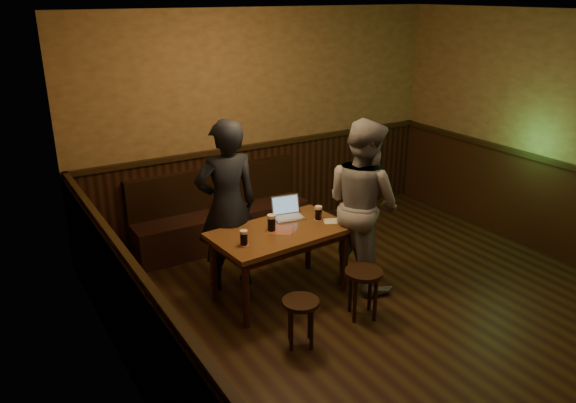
# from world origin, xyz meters

# --- Properties ---
(room) EXTENTS (5.04, 6.04, 2.84)m
(room) POSITION_xyz_m (0.00, 0.22, 1.20)
(room) COLOR black
(room) RESTS_ON ground
(bench) EXTENTS (2.20, 0.50, 0.95)m
(bench) POSITION_xyz_m (-0.77, 2.75, 0.31)
(bench) COLOR black
(bench) RESTS_ON ground
(pub_table) EXTENTS (1.43, 0.89, 0.74)m
(pub_table) POSITION_xyz_m (-0.77, 1.28, 0.64)
(pub_table) COLOR #5A3219
(pub_table) RESTS_ON ground
(stool_left) EXTENTS (0.41, 0.41, 0.45)m
(stool_left) POSITION_xyz_m (-1.05, 0.43, 0.36)
(stool_left) COLOR black
(stool_left) RESTS_ON ground
(stool_right) EXTENTS (0.47, 0.47, 0.49)m
(stool_right) POSITION_xyz_m (-0.30, 0.51, 0.39)
(stool_right) COLOR black
(stool_right) RESTS_ON ground
(pint_left) EXTENTS (0.10, 0.10, 0.15)m
(pint_left) POSITION_xyz_m (-1.24, 1.15, 0.81)
(pint_left) COLOR #9B2C13
(pint_left) RESTS_ON pub_table
(pint_mid) EXTENTS (0.11, 0.11, 0.17)m
(pint_mid) POSITION_xyz_m (-0.85, 1.31, 0.82)
(pint_mid) COLOR #9B2C13
(pint_mid) RESTS_ON pub_table
(pint_right) EXTENTS (0.10, 0.10, 0.15)m
(pint_right) POSITION_xyz_m (-0.29, 1.31, 0.81)
(pint_right) COLOR #9B2C13
(pint_right) RESTS_ON pub_table
(laptop) EXTENTS (0.34, 0.29, 0.22)m
(laptop) POSITION_xyz_m (-0.52, 1.54, 0.79)
(laptop) COLOR silver
(laptop) RESTS_ON pub_table
(menu) EXTENTS (0.26, 0.23, 0.00)m
(menu) POSITION_xyz_m (-0.17, 1.19, 0.73)
(menu) COLOR silver
(menu) RESTS_ON pub_table
(person_suit) EXTENTS (0.70, 0.49, 1.82)m
(person_suit) POSITION_xyz_m (-1.13, 1.74, 0.91)
(person_suit) COLOR black
(person_suit) RESTS_ON ground
(person_grey) EXTENTS (0.77, 0.94, 1.80)m
(person_grey) POSITION_xyz_m (0.12, 1.09, 0.90)
(person_grey) COLOR gray
(person_grey) RESTS_ON ground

